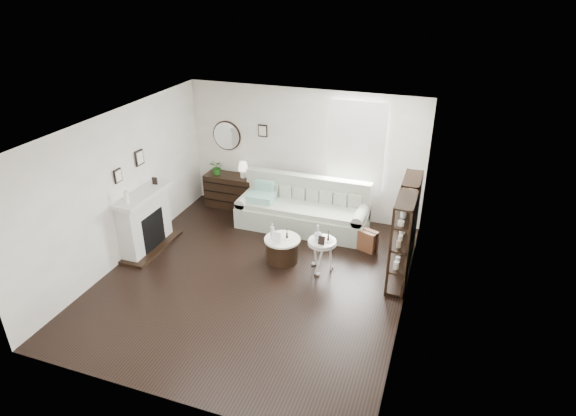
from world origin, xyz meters
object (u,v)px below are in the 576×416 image
at_px(sofa, 303,212).
at_px(dresser, 231,191).
at_px(drum_table, 282,249).
at_px(pedestal_table, 322,243).

bearing_deg(sofa, dresser, 167.91).
bearing_deg(dresser, drum_table, -43.37).
distance_m(dresser, drum_table, 2.55).
distance_m(sofa, drum_table, 1.36).
distance_m(sofa, dresser, 1.85).
height_order(dresser, pedestal_table, dresser).
xyz_separation_m(dresser, pedestal_table, (2.61, -1.82, 0.18)).
distance_m(dresser, pedestal_table, 3.19).
xyz_separation_m(sofa, drum_table, (0.04, -1.36, -0.11)).
relative_size(dresser, pedestal_table, 1.86).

